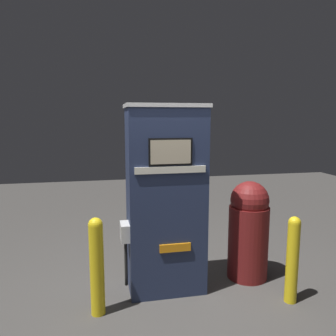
{
  "coord_description": "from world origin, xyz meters",
  "views": [
    {
      "loc": [
        -0.68,
        -3.16,
        1.9
      ],
      "look_at": [
        0.0,
        0.12,
        1.39
      ],
      "focal_mm": 35.0,
      "sensor_mm": 36.0,
      "label": 1
    }
  ],
  "objects_px": {
    "trash_bin": "(249,229)",
    "safety_bollard_far": "(293,258)",
    "safety_bollard": "(97,264)",
    "gas_pump": "(166,200)"
  },
  "relations": [
    {
      "from": "trash_bin",
      "to": "safety_bollard_far",
      "type": "relative_size",
      "value": 1.28
    },
    {
      "from": "gas_pump",
      "to": "trash_bin",
      "type": "xyz_separation_m",
      "value": [
        1.02,
        0.05,
        -0.43
      ]
    },
    {
      "from": "trash_bin",
      "to": "safety_bollard_far",
      "type": "height_order",
      "value": "trash_bin"
    },
    {
      "from": "gas_pump",
      "to": "safety_bollard_far",
      "type": "bearing_deg",
      "value": -23.99
    },
    {
      "from": "safety_bollard",
      "to": "trash_bin",
      "type": "relative_size",
      "value": 0.83
    },
    {
      "from": "safety_bollard",
      "to": "trash_bin",
      "type": "bearing_deg",
      "value": 13.02
    },
    {
      "from": "gas_pump",
      "to": "trash_bin",
      "type": "relative_size",
      "value": 1.74
    },
    {
      "from": "gas_pump",
      "to": "safety_bollard_far",
      "type": "xyz_separation_m",
      "value": [
        1.22,
        -0.54,
        -0.54
      ]
    },
    {
      "from": "gas_pump",
      "to": "safety_bollard_far",
      "type": "height_order",
      "value": "gas_pump"
    },
    {
      "from": "safety_bollard",
      "to": "safety_bollard_far",
      "type": "distance_m",
      "value": 1.98
    }
  ]
}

